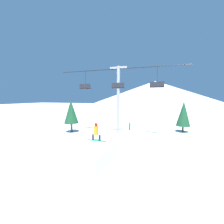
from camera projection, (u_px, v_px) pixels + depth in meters
name	position (u px, v px, depth m)	size (l,w,h in m)	color
ground_plane	(74.00, 170.00, 10.63)	(220.00, 220.00, 0.00)	white
mountain_ridge	(155.00, 93.00, 93.22)	(85.25, 85.25, 15.27)	silver
snow_ramp	(87.00, 162.00, 9.60)	(2.93, 3.70, 2.02)	white
snowboarder	(96.00, 132.00, 10.83)	(1.53, 0.33, 1.33)	#1E9E6B
chairlift	(118.00, 94.00, 20.99)	(18.30, 0.44, 9.49)	#9E9EA3
pine_tree_near	(71.00, 111.00, 22.16)	(2.08, 2.08, 4.87)	#4C3823
pine_tree_far	(183.00, 114.00, 22.17)	(2.00, 2.00, 4.68)	#4C3823
distant_skier	(130.00, 126.00, 23.83)	(0.24, 0.24, 1.23)	black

